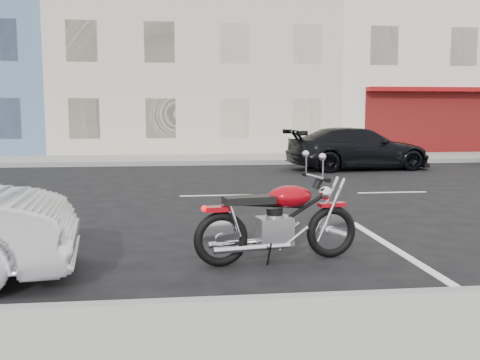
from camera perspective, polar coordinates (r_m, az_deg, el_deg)
The scene contains 7 objects.
ground at distance 12.00m, azimuth 7.05°, elevation -1.49°, with size 120.00×120.00×0.00m, color black.
sidewalk_far at distance 20.42m, azimuth -12.73°, elevation 2.10°, with size 80.00×3.40×0.15m, color gray.
curb_far at distance 18.73m, azimuth -13.28°, elevation 1.68°, with size 80.00×0.12×0.16m, color gray.
bldg_cream at distance 28.12m, azimuth -5.06°, elevation 15.15°, with size 12.00×12.00×11.50m, color #BFB99F.
bldg_corner at distance 31.39m, azimuth 20.28°, elevation 14.82°, with size 14.00×12.00×12.50m, color beige.
motorcycle at distance 6.71m, azimuth 9.94°, elevation -4.22°, with size 2.05×0.73×1.03m.
car_far at distance 17.59m, azimuth 12.49°, elevation 3.30°, with size 1.88×4.63×1.34m, color black.
Camera 1 is at (-2.82, -11.53, 1.77)m, focal length 40.00 mm.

